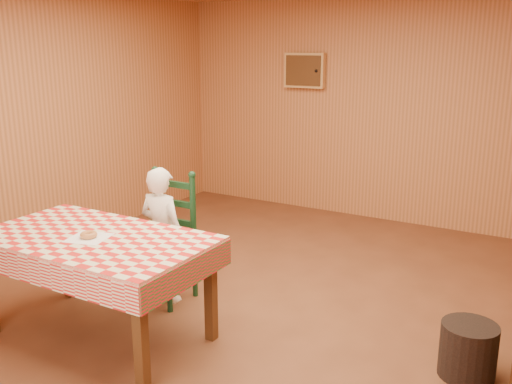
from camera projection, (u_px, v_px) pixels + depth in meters
ground at (243, 314)px, 4.51m from camera, size 6.00×6.00×0.00m
cabin_walls at (277, 75)px, 4.49m from camera, size 5.10×6.05×2.65m
dining_table at (95, 247)px, 3.99m from camera, size 1.66×0.96×0.77m
ladder_chair at (167, 239)px, 4.70m from camera, size 0.44×0.40×1.08m
seated_child at (162, 235)px, 4.64m from camera, size 0.41×0.27×1.12m
napkin at (89, 238)px, 3.93m from camera, size 0.32×0.32×0.00m
donut at (89, 235)px, 3.92m from camera, size 0.13×0.13×0.04m
storage_bin at (468, 350)px, 3.62m from camera, size 0.46×0.46×0.36m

